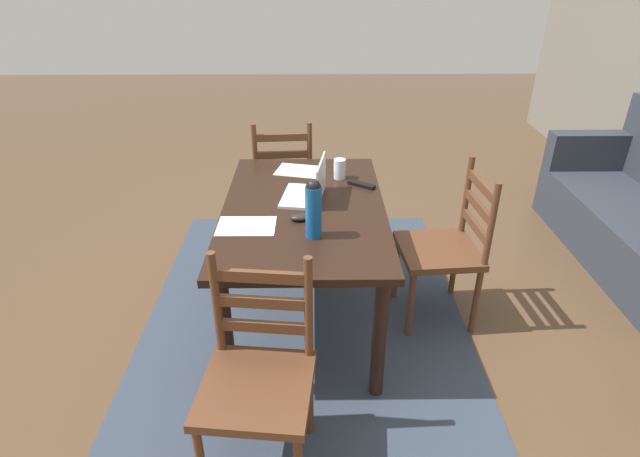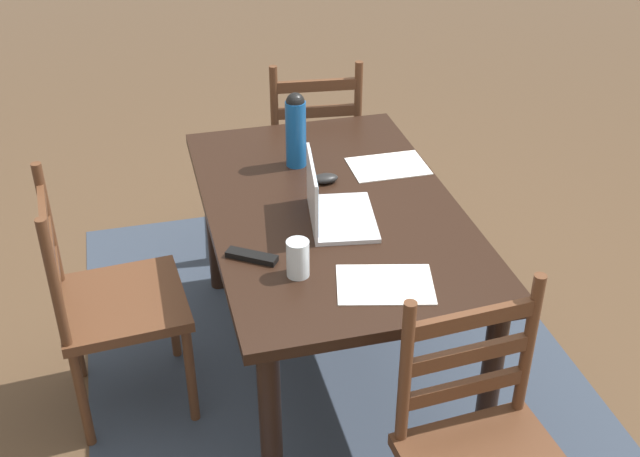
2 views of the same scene
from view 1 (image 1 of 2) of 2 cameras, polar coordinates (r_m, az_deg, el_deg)
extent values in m
plane|color=brown|center=(3.20, -1.61, -9.47)|extent=(14.00, 14.00, 0.00)
cube|color=#333D4C|center=(3.20, -1.61, -9.43)|extent=(2.53, 1.92, 0.01)
cube|color=black|center=(2.82, -1.81, 2.18)|extent=(1.44, 0.89, 0.04)
cylinder|color=black|center=(3.58, -7.40, 1.37)|extent=(0.07, 0.07, 0.70)
cylinder|color=black|center=(2.52, -10.42, -12.09)|extent=(0.07, 0.07, 0.70)
cylinder|color=black|center=(3.57, 4.31, 1.45)|extent=(0.07, 0.07, 0.70)
cylinder|color=black|center=(2.50, 6.64, -12.08)|extent=(0.07, 0.07, 0.70)
cube|color=#56331E|center=(3.89, -4.13, 5.46)|extent=(0.47, 0.47, 0.04)
cylinder|color=#56331E|center=(4.16, -6.69, 3.40)|extent=(0.04, 0.04, 0.43)
cylinder|color=#56331E|center=(4.17, -1.46, 3.60)|extent=(0.04, 0.04, 0.43)
cylinder|color=#56331E|center=(3.82, -6.80, 0.98)|extent=(0.04, 0.04, 0.43)
cylinder|color=#56331E|center=(3.82, -1.11, 1.21)|extent=(0.04, 0.04, 0.43)
cylinder|color=#56331E|center=(3.62, -7.24, 7.73)|extent=(0.04, 0.04, 0.50)
cylinder|color=#56331E|center=(3.62, -1.17, 7.97)|extent=(0.04, 0.04, 0.50)
cube|color=#56331E|center=(3.65, -4.15, 6.39)|extent=(0.05, 0.36, 0.05)
cube|color=#56331E|center=(3.60, -4.22, 8.23)|extent=(0.05, 0.36, 0.05)
cube|color=#56331E|center=(3.56, -4.29, 10.12)|extent=(0.05, 0.36, 0.05)
cube|color=#56331E|center=(2.13, -7.17, -17.37)|extent=(0.48, 0.48, 0.04)
cylinder|color=#56331E|center=(2.40, -1.18, -18.43)|extent=(0.04, 0.04, 0.43)
cylinder|color=#56331E|center=(2.47, -10.43, -17.55)|extent=(0.04, 0.04, 0.43)
cylinder|color=#56331E|center=(2.08, -1.29, -9.10)|extent=(0.04, 0.04, 0.50)
cylinder|color=#56331E|center=(2.15, -11.49, -8.35)|extent=(0.04, 0.04, 0.50)
cube|color=#56331E|center=(2.17, -6.33, -10.85)|extent=(0.06, 0.36, 0.05)
cube|color=#56331E|center=(2.10, -6.52, -8.21)|extent=(0.06, 0.36, 0.05)
cube|color=#56331E|center=(2.02, -6.71, -5.37)|extent=(0.06, 0.36, 0.05)
cube|color=#56331E|center=(3.03, 13.08, -2.41)|extent=(0.47, 0.47, 0.04)
cylinder|color=#56331E|center=(2.96, 10.09, -8.41)|extent=(0.04, 0.04, 0.43)
cylinder|color=#56331E|center=(3.26, 8.48, -4.42)|extent=(0.04, 0.04, 0.43)
cylinder|color=#56331E|center=(3.07, 17.03, -7.79)|extent=(0.04, 0.04, 0.43)
cylinder|color=#56331E|center=(3.36, 14.81, -4.01)|extent=(0.04, 0.04, 0.43)
cylinder|color=#56331E|center=(2.83, 18.59, 0.20)|extent=(0.04, 0.04, 0.50)
cylinder|color=#56331E|center=(3.14, 16.07, 3.49)|extent=(0.04, 0.04, 0.50)
cube|color=#56331E|center=(3.03, 17.00, 0.24)|extent=(0.36, 0.05, 0.05)
cube|color=#56331E|center=(2.97, 17.33, 2.36)|extent=(0.36, 0.05, 0.05)
cube|color=#56331E|center=(2.92, 17.68, 4.56)|extent=(0.36, 0.05, 0.05)
cube|color=#2D333D|center=(4.76, 28.67, 7.66)|extent=(0.16, 0.80, 0.30)
cube|color=silver|center=(2.90, -1.97, 3.61)|extent=(0.35, 0.27, 0.02)
cube|color=silver|center=(2.84, 0.11, 5.55)|extent=(0.32, 0.06, 0.21)
cube|color=#A5CCEA|center=(2.84, -0.01, 5.56)|extent=(0.29, 0.05, 0.19)
cylinder|color=#145199|center=(2.44, -0.73, 1.85)|extent=(0.08, 0.08, 0.26)
sphere|color=black|center=(2.39, -0.75, 4.68)|extent=(0.07, 0.07, 0.07)
cylinder|color=silver|center=(3.14, 2.21, 6.68)|extent=(0.07, 0.07, 0.12)
ellipsoid|color=black|center=(2.65, -2.28, 1.24)|extent=(0.06, 0.10, 0.03)
cube|color=black|center=(3.06, 4.65, 4.92)|extent=(0.13, 0.17, 0.02)
cube|color=white|center=(2.62, -8.24, 0.28)|extent=(0.21, 0.30, 0.00)
cube|color=white|center=(3.27, -2.25, 6.47)|extent=(0.27, 0.34, 0.00)
camera|label=2|loc=(4.95, 7.25, 30.96)|focal=44.98mm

